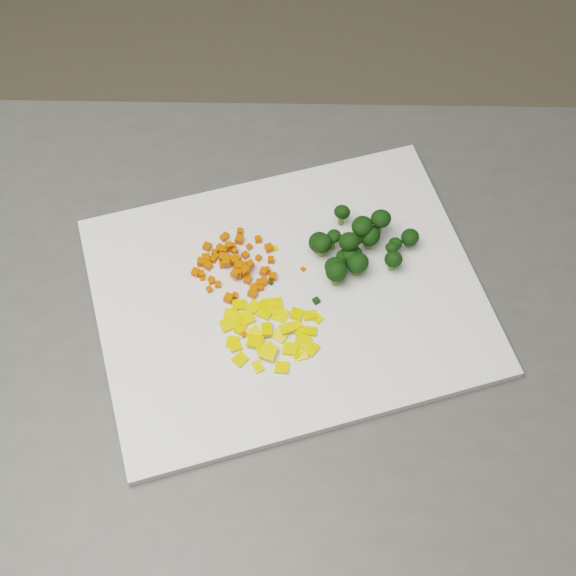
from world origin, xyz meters
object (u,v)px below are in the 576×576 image
(counter_block, at_px, (307,465))
(pepper_pile, at_px, (271,333))
(carrot_pile, at_px, (235,259))
(cutting_board, at_px, (288,295))
(broccoli_pile, at_px, (364,236))

(counter_block, height_order, pepper_pile, pepper_pile)
(counter_block, height_order, carrot_pile, carrot_pile)
(cutting_board, relative_size, broccoli_pile, 3.75)
(cutting_board, xyz_separation_m, pepper_pile, (0.00, -0.06, 0.01))
(carrot_pile, relative_size, broccoli_pile, 0.83)
(carrot_pile, height_order, broccoli_pile, broccoli_pile)
(counter_block, bearing_deg, pepper_pile, -141.73)
(cutting_board, distance_m, carrot_pile, 0.07)
(broccoli_pile, bearing_deg, carrot_pile, -151.77)
(cutting_board, xyz_separation_m, broccoli_pile, (0.06, 0.08, 0.03))
(carrot_pile, distance_m, broccoli_pile, 0.14)
(counter_block, relative_size, cutting_board, 2.26)
(counter_block, xyz_separation_m, pepper_pile, (-0.04, -0.03, 0.47))
(carrot_pile, xyz_separation_m, pepper_pile, (0.07, -0.07, -0.01))
(pepper_pile, bearing_deg, counter_block, 38.27)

